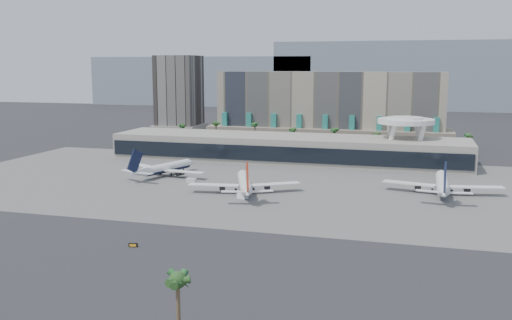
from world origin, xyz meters
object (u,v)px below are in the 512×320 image
(airliner_left, at_px, (164,168))
(service_vehicle_a, at_px, (191,181))
(airliner_right, at_px, (442,184))
(service_vehicle_b, at_px, (242,196))
(taxiway_sign, at_px, (133,245))
(airliner_centre, at_px, (245,183))

(airliner_left, distance_m, service_vehicle_a, 19.06)
(airliner_right, xyz_separation_m, service_vehicle_b, (-66.74, -26.08, -2.89))
(service_vehicle_a, relative_size, taxiway_sign, 1.66)
(airliner_right, bearing_deg, taxiway_sign, -132.06)
(airliner_centre, relative_size, service_vehicle_b, 11.39)
(airliner_centre, xyz_separation_m, airliner_right, (68.49, 17.61, 0.13))
(airliner_centre, distance_m, service_vehicle_a, 28.14)
(airliner_centre, bearing_deg, service_vehicle_a, 135.59)
(airliner_right, relative_size, taxiway_sign, 18.73)
(service_vehicle_b, bearing_deg, airliner_right, 45.69)
(airliner_right, xyz_separation_m, service_vehicle_a, (-93.96, -5.96, -2.86))
(airliner_right, bearing_deg, airliner_left, 178.44)
(airliner_right, xyz_separation_m, taxiway_sign, (-77.71, -84.55, -3.28))
(service_vehicle_a, bearing_deg, airliner_right, 10.20)
(airliner_right, height_order, service_vehicle_a, airliner_right)
(service_vehicle_b, relative_size, taxiway_sign, 1.52)
(service_vehicle_b, bearing_deg, taxiway_sign, -76.27)
(airliner_left, bearing_deg, service_vehicle_a, -13.35)
(taxiway_sign, bearing_deg, airliner_right, 33.62)
(airliner_centre, bearing_deg, airliner_left, 132.70)
(airliner_left, bearing_deg, taxiway_sign, -51.53)
(service_vehicle_b, distance_m, taxiway_sign, 59.49)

